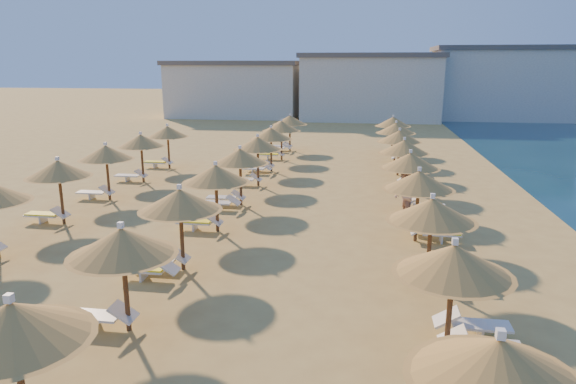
% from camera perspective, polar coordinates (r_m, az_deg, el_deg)
% --- Properties ---
extents(ground, '(220.00, 220.00, 0.00)m').
position_cam_1_polar(ground, '(16.62, 1.27, -7.81)').
color(ground, tan).
rests_on(ground, ground).
extents(hotel_blocks, '(46.32, 11.35, 8.10)m').
position_cam_1_polar(hotel_blocks, '(60.86, 9.83, 11.54)').
color(hotel_blocks, silver).
rests_on(hotel_blocks, ground).
extents(parasol_row_east, '(2.55, 36.53, 2.71)m').
position_cam_1_polar(parasol_row_east, '(20.34, 13.83, 2.30)').
color(parasol_row_east, brown).
rests_on(parasol_row_east, ground).
extents(parasol_row_west, '(2.55, 36.53, 2.71)m').
position_cam_1_polar(parasol_row_west, '(20.96, -6.57, 2.96)').
color(parasol_row_west, brown).
rests_on(parasol_row_west, ground).
extents(parasol_row_inland, '(2.55, 21.43, 2.71)m').
position_cam_1_polar(parasol_row_inland, '(23.40, -21.71, 3.21)').
color(parasol_row_inland, brown).
rests_on(parasol_row_inland, ground).
extents(loungers, '(16.79, 34.54, 0.66)m').
position_cam_1_polar(loungers, '(20.90, -1.79, -2.18)').
color(loungers, silver).
rests_on(loungers, ground).
extents(beachgoer_b, '(1.02, 1.13, 1.92)m').
position_cam_1_polar(beachgoer_b, '(21.57, 12.82, -0.32)').
color(beachgoer_b, tan).
rests_on(beachgoer_b, ground).
extents(beachgoer_c, '(1.12, 0.87, 1.78)m').
position_cam_1_polar(beachgoer_c, '(26.35, 12.93, 2.10)').
color(beachgoer_c, tan).
rests_on(beachgoer_c, ground).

